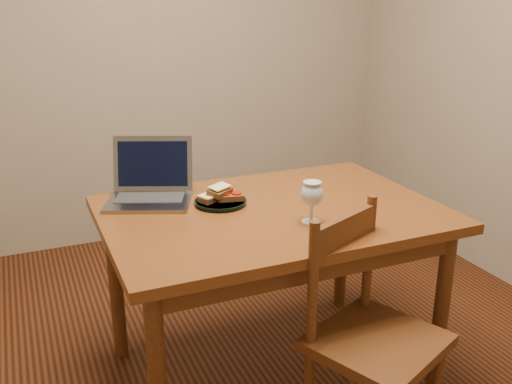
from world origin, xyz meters
name	(u,v)px	position (x,y,z in m)	size (l,w,h in m)	color
floor	(253,362)	(0.00, 0.00, -0.01)	(3.20, 3.20, 0.02)	black
back_wall	(150,36)	(0.00, 1.61, 1.30)	(3.20, 0.02, 2.60)	gray
table	(272,229)	(0.05, -0.08, 0.65)	(1.30, 0.90, 0.74)	#49290C
chair	(372,326)	(0.19, -0.59, 0.47)	(0.53, 0.52, 0.44)	#3F220D
plate	(221,202)	(-0.12, 0.05, 0.75)	(0.21, 0.21, 0.02)	black
sandwich_cheese	(211,197)	(-0.15, 0.06, 0.77)	(0.10, 0.06, 0.03)	#381E0C
sandwich_tomato	(231,196)	(-0.08, 0.04, 0.77)	(0.10, 0.06, 0.03)	#381E0C
sandwich_top	(220,190)	(-0.12, 0.05, 0.80)	(0.10, 0.06, 0.03)	#381E0C
milk_glass	(312,202)	(0.12, -0.27, 0.82)	(0.08, 0.08, 0.16)	white
laptop	(151,183)	(-0.35, 0.23, 0.80)	(0.42, 0.40, 0.24)	slate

